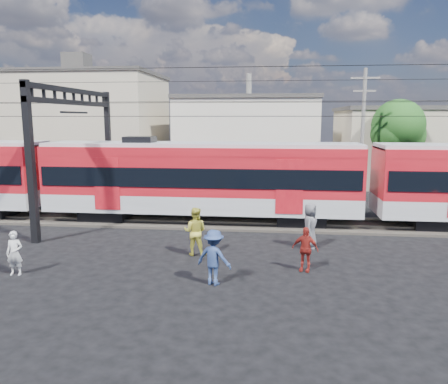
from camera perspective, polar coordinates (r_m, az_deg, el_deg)
The scene contains 16 objects.
ground at distance 15.07m, azimuth 4.88°, elevation -11.47°, with size 120.00×120.00×0.00m, color black.
track_bed at distance 22.70m, azimuth 5.45°, elevation -4.05°, with size 70.00×3.40×0.12m, color #2D2823.
rail_near at distance 21.95m, azimuth 5.42°, elevation -4.20°, with size 70.00×0.12×0.12m, color #59544C.
rail_far at distance 23.41m, azimuth 5.49°, elevation -3.33°, with size 70.00×0.12×0.12m, color #59544C.
commuter_train at distance 22.53m, azimuth -2.48°, elevation 1.95°, with size 50.30×3.08×4.17m.
catenary at distance 23.81m, azimuth -15.89°, elevation 8.61°, with size 70.00×9.30×7.52m.
building_west at distance 41.82m, azimuth -18.23°, elevation 8.14°, with size 14.28×10.20×9.30m.
building_midwest at distance 41.16m, azimuth 3.21°, elevation 7.20°, with size 12.24×12.24×7.30m.
building_mideast at distance 40.51m, azimuth 26.28°, elevation 5.47°, with size 16.32×10.20×6.30m.
utility_pole_mid at distance 29.62m, azimuth 17.63°, elevation 7.50°, with size 1.80×0.24×8.50m.
tree_near at distance 33.36m, azimuth 22.04°, elevation 7.66°, with size 3.82×3.64×6.72m.
pedestrian_a at distance 16.97m, azimuth -25.67°, elevation -7.21°, with size 0.57×0.37×1.56m, color silver.
pedestrian_b at distance 17.45m, azimuth -3.80°, elevation -5.15°, with size 0.94×0.73×1.94m, color gold.
pedestrian_c at distance 14.43m, azimuth -1.34°, elevation -8.53°, with size 1.19×0.69×1.85m, color navy.
pedestrian_d at distance 15.95m, azimuth 10.55°, elevation -7.34°, with size 0.95×0.39×1.62m, color maroon.
pedestrian_e at distance 18.65m, azimuth 11.16°, elevation -4.38°, with size 0.94×0.61×1.92m, color #545359.
Camera 1 is at (0.32, -14.06, 5.43)m, focal length 35.00 mm.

